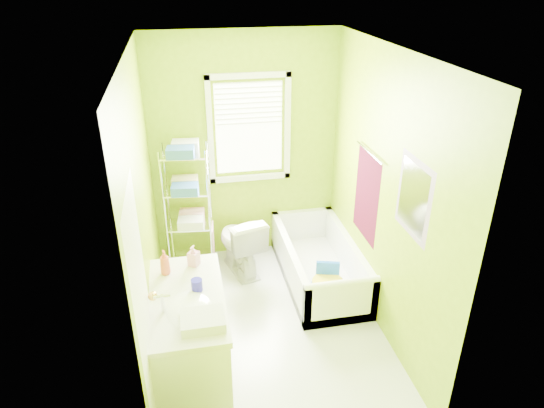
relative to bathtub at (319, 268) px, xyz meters
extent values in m
plane|color=silver|center=(-0.68, -0.62, -0.16)|extent=(2.90, 2.90, 0.00)
cube|color=#769807|center=(-0.68, 0.83, 1.14)|extent=(2.10, 0.04, 2.60)
cube|color=#769807|center=(-0.68, -2.07, 1.14)|extent=(2.10, 0.04, 2.60)
cube|color=#769807|center=(-1.73, -0.62, 1.14)|extent=(0.04, 2.90, 2.60)
cube|color=#769807|center=(0.37, -0.62, 1.14)|extent=(0.04, 2.90, 2.60)
cube|color=white|center=(-0.68, -0.62, 2.44)|extent=(2.10, 2.90, 0.04)
cube|color=white|center=(-0.63, 0.82, 1.39)|extent=(0.74, 0.01, 1.01)
cube|color=white|center=(-0.63, 0.80, 0.81)|extent=(0.92, 0.05, 0.06)
cube|color=white|center=(-0.63, 0.80, 1.97)|extent=(0.92, 0.05, 0.06)
cube|color=white|center=(-1.06, 0.80, 1.39)|extent=(0.06, 0.05, 1.22)
cube|color=white|center=(-0.20, 0.80, 1.39)|extent=(0.06, 0.05, 1.22)
cube|color=white|center=(-0.63, 0.79, 1.68)|extent=(0.72, 0.02, 0.50)
cube|color=white|center=(-1.72, -1.62, 0.84)|extent=(0.02, 0.80, 2.00)
sphere|color=gold|center=(-1.68, -1.29, 0.84)|extent=(0.07, 0.07, 0.07)
cube|color=#410719|center=(0.36, -0.27, 0.99)|extent=(0.02, 0.58, 0.90)
cylinder|color=silver|center=(0.34, -0.27, 1.44)|extent=(0.02, 0.62, 0.02)
cube|color=#CC5972|center=(0.36, -1.17, 1.39)|extent=(0.02, 0.54, 0.64)
cube|color=white|center=(0.35, -1.17, 1.39)|extent=(0.01, 0.44, 0.54)
cube|color=white|center=(0.00, 0.03, -0.11)|extent=(0.75, 1.60, 0.11)
cube|color=white|center=(-0.34, 0.03, 0.08)|extent=(0.07, 1.60, 0.48)
cube|color=white|center=(0.34, 0.03, 0.08)|extent=(0.07, 1.60, 0.48)
cube|color=white|center=(0.00, -0.74, 0.08)|extent=(0.75, 0.07, 0.48)
cube|color=white|center=(0.00, 0.79, 0.08)|extent=(0.75, 0.07, 0.48)
cylinder|color=white|center=(0.00, -0.74, 0.32)|extent=(0.75, 0.07, 0.07)
cylinder|color=blue|center=(0.00, -0.32, -0.03)|extent=(0.35, 0.35, 0.06)
cylinder|color=yellow|center=(0.00, -0.32, 0.03)|extent=(0.33, 0.33, 0.05)
cube|color=blue|center=(0.03, -0.19, 0.09)|extent=(0.25, 0.10, 0.23)
imported|color=white|center=(-0.82, 0.38, 0.20)|extent=(0.58, 0.80, 0.73)
cube|color=silver|center=(-1.44, -1.17, 0.25)|extent=(0.56, 1.13, 0.82)
cube|color=silver|center=(-1.44, -1.17, 0.68)|extent=(0.59, 1.16, 0.05)
ellipsoid|color=white|center=(-1.42, -1.33, 0.68)|extent=(0.39, 0.51, 0.14)
cylinder|color=silver|center=(-1.61, -1.33, 0.78)|extent=(0.03, 0.03, 0.16)
cylinder|color=silver|center=(-1.61, -1.33, 0.85)|extent=(0.12, 0.02, 0.02)
imported|color=#D0513D|center=(-1.59, -0.83, 0.82)|extent=(0.10, 0.10, 0.22)
imported|color=pink|center=(-1.36, -0.74, 0.80)|extent=(0.12, 0.12, 0.19)
cylinder|color=#201AAB|center=(-1.35, -1.11, 0.76)|extent=(0.09, 0.09, 0.10)
cube|color=silver|center=(-1.33, -1.53, 0.75)|extent=(0.31, 0.25, 0.08)
cylinder|color=silver|center=(-1.61, 0.44, 0.58)|extent=(0.02, 0.02, 1.49)
cylinder|color=silver|center=(-1.58, 0.72, 0.58)|extent=(0.02, 0.02, 1.49)
cylinder|color=silver|center=(-1.14, 0.39, 0.58)|extent=(0.02, 0.02, 1.49)
cylinder|color=silver|center=(-1.11, 0.67, 0.58)|extent=(0.02, 0.02, 1.49)
cube|color=silver|center=(-1.36, 0.56, -0.03)|extent=(0.52, 0.36, 0.02)
cube|color=silver|center=(-1.36, 0.56, 0.39)|extent=(0.52, 0.36, 0.02)
cube|color=silver|center=(-1.36, 0.56, 0.81)|extent=(0.52, 0.36, 0.02)
cube|color=silver|center=(-1.36, 0.56, 1.23)|extent=(0.52, 0.36, 0.02)
cube|color=#2C5BA0|center=(-1.39, 0.47, 1.29)|extent=(0.30, 0.22, 0.10)
cube|color=silver|center=(-1.33, 0.67, 1.29)|extent=(0.30, 0.22, 0.10)
cube|color=#2C5BA0|center=(-1.38, 0.46, 0.87)|extent=(0.30, 0.22, 0.10)
cube|color=#CEBC7D|center=(-1.37, 0.67, 0.87)|extent=(0.30, 0.22, 0.10)
cube|color=silver|center=(-1.35, 0.48, 0.45)|extent=(0.30, 0.22, 0.10)
cube|color=#F7A8BC|center=(-1.33, 0.67, 0.45)|extent=(0.30, 0.22, 0.10)
cube|color=#F7A8BC|center=(-1.12, 0.53, 0.13)|extent=(0.05, 0.26, 0.46)
camera|label=1|loc=(-1.37, -4.28, 3.02)|focal=32.00mm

